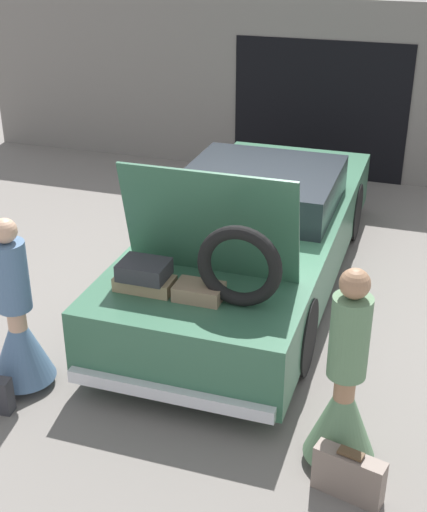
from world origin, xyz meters
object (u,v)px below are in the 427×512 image
Objects in this scene: car at (253,235)px; person_right at (344,398)px; person_left at (18,329)px; suitcase_beside_right_person at (349,475)px.

car is 3.11m from person_right.
person_left is at bearing -119.50° from car.
suitcase_beside_right_person is (0.13, -0.35, -0.43)m from person_right.
person_right is 0.57m from suitcase_beside_right_person.
car reaches higher than person_right.
car reaches higher than suitcase_beside_right_person.
car is at bearing 117.47° from suitcase_beside_right_person.
suitcase_beside_right_person is (1.61, -3.09, -0.42)m from car.
person_right is at bearing 109.97° from suitcase_beside_right_person.
car is 9.58× the size of suitcase_beside_right_person.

